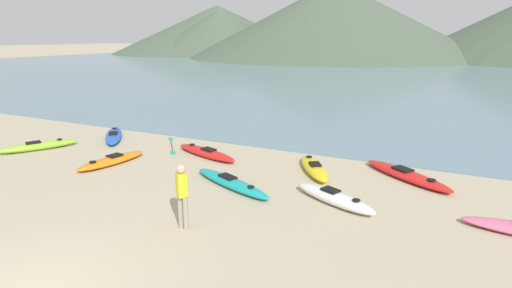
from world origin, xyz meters
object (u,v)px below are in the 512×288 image
Objects in this scene: kayak_on_sand_0 at (206,153)px; loose_paddle at (172,145)px; kayak_on_sand_8 at (407,175)px; moored_boat_2 at (311,62)px; kayak_on_sand_5 at (314,168)px; kayak_on_sand_3 at (112,160)px; kayak_on_sand_7 at (231,183)px; kayak_on_sand_4 at (38,146)px; kayak_on_sand_6 at (114,136)px; person_near_foreground at (182,192)px; kayak_on_sand_2 at (334,198)px.

kayak_on_sand_0 is 2.29m from loose_paddle.
kayak_on_sand_8 is 0.53× the size of moored_boat_2.
kayak_on_sand_8 is (2.97, 0.69, -0.02)m from kayak_on_sand_5.
kayak_on_sand_3 is (-2.59, -2.36, -0.01)m from kayak_on_sand_0.
loose_paddle is at bearing -179.49° from kayak_on_sand_8.
kayak_on_sand_8 is at bearing 33.18° from kayak_on_sand_7.
kayak_on_sand_7 and kayak_on_sand_8 have the same top height.
kayak_on_sand_7 is (9.28, -0.14, -0.03)m from kayak_on_sand_4.
kayak_on_sand_6 is (-2.78, 2.87, 0.00)m from kayak_on_sand_3.
kayak_on_sand_6 is 8.42m from kayak_on_sand_7.
person_near_foreground reaches higher than kayak_on_sand_8.
kayak_on_sand_5 is 53.31m from moored_boat_2.
kayak_on_sand_5 reaches higher than kayak_on_sand_8.
kayak_on_sand_7 is at bearing -20.48° from kayak_on_sand_6.
kayak_on_sand_5 is at bearing 11.91° from kayak_on_sand_4.
kayak_on_sand_3 reaches higher than loose_paddle.
kayak_on_sand_6 is at bearing -178.95° from kayak_on_sand_8.
moored_boat_2 is at bearing 98.21° from kayak_on_sand_6.
kayak_on_sand_7 is 2.06× the size of person_near_foreground.
kayak_on_sand_5 is (4.40, 0.05, 0.01)m from kayak_on_sand_0.
moored_boat_2 is at bearing 101.79° from loose_paddle.
moored_boat_2 is (-12.60, 50.58, 0.38)m from kayak_on_sand_0.
kayak_on_sand_2 is 3.44m from kayak_on_sand_8.
moored_boat_2 reaches higher than kayak_on_sand_6.
kayak_on_sand_3 is at bearing -137.66° from kayak_on_sand_0.
loose_paddle is at bearing 129.73° from person_near_foreground.
person_near_foreground reaches higher than kayak_on_sand_3.
kayak_on_sand_6 is 1.32× the size of loose_paddle.
kayak_on_sand_6 is (-5.38, 0.51, -0.01)m from kayak_on_sand_0.
kayak_on_sand_5 is at bearing -5.23° from loose_paddle.
kayak_on_sand_5 reaches higher than kayak_on_sand_6.
person_near_foreground is 0.74× the size of loose_paddle.
person_near_foreground is 7.94m from loose_paddle.
kayak_on_sand_3 is at bearing -0.83° from kayak_on_sand_4.
person_near_foreground reaches higher than kayak_on_sand_7.
moored_boat_2 is (-18.36, 52.88, 0.36)m from kayak_on_sand_2.
kayak_on_sand_4 is 5.46m from loose_paddle.
kayak_on_sand_5 is 0.92× the size of kayak_on_sand_6.
kayak_on_sand_2 is at bearing -117.94° from kayak_on_sand_8.
person_near_foreground is at bearing -29.18° from kayak_on_sand_3.
kayak_on_sand_2 is at bearing 0.03° from kayak_on_sand_4.
kayak_on_sand_3 is 0.97× the size of kayak_on_sand_4.
loose_paddle is (3.19, 0.15, -0.13)m from kayak_on_sand_6.
kayak_on_sand_2 reaches higher than kayak_on_sand_6.
kayak_on_sand_6 is (1.39, 2.81, -0.02)m from kayak_on_sand_4.
kayak_on_sand_3 reaches higher than kayak_on_sand_8.
kayak_on_sand_8 is at bearing 0.51° from loose_paddle.
kayak_on_sand_4 is 9.28m from kayak_on_sand_7.
kayak_on_sand_4 reaches higher than kayak_on_sand_8.
person_near_foreground is (8.23, -5.91, 0.81)m from kayak_on_sand_6.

